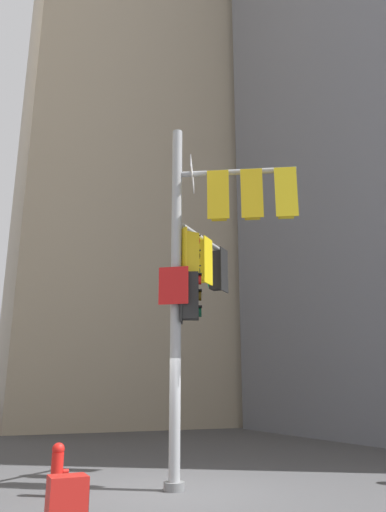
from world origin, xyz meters
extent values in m
plane|color=#474749|center=(0.00, 0.00, 0.00)|extent=(120.00, 120.00, 0.00)
cube|color=tan|center=(4.00, 20.50, 19.77)|extent=(12.70, 12.70, 39.53)
cylinder|color=#9EA0A3|center=(0.00, 0.00, 3.86)|extent=(0.23, 0.23, 7.72)
cylinder|color=slate|center=(0.00, 0.00, 0.08)|extent=(0.41, 0.41, 0.16)
cylinder|color=#9EA0A3|center=(1.16, -0.67, 6.62)|extent=(2.39, 1.45, 0.13)
cylinder|color=#9EA0A3|center=(0.98, 0.84, 5.48)|extent=(2.04, 1.77, 0.13)
cube|color=gold|center=(0.72, -0.63, 6.02)|extent=(0.43, 0.27, 1.14)
cube|color=gold|center=(0.82, -0.47, 6.02)|extent=(0.46, 0.46, 1.00)
cylinder|color=red|center=(0.91, -0.29, 6.37)|extent=(0.20, 0.15, 0.20)
cube|color=black|center=(0.92, -0.29, 6.49)|extent=(0.23, 0.17, 0.02)
cylinder|color=#3C2C06|center=(0.91, -0.29, 6.02)|extent=(0.20, 0.15, 0.20)
cube|color=black|center=(0.92, -0.29, 6.14)|extent=(0.23, 0.17, 0.02)
cylinder|color=#06311C|center=(0.91, -0.29, 5.67)|extent=(0.20, 0.15, 0.20)
cube|color=black|center=(0.92, -0.29, 5.79)|extent=(0.23, 0.17, 0.02)
cube|color=gold|center=(1.36, -1.00, 6.02)|extent=(0.43, 0.27, 1.14)
cube|color=gold|center=(1.46, -0.84, 6.02)|extent=(0.46, 0.46, 1.00)
cylinder|color=red|center=(1.56, -0.66, 6.37)|extent=(0.20, 0.15, 0.20)
cube|color=black|center=(1.56, -0.66, 6.49)|extent=(0.23, 0.17, 0.02)
cylinder|color=#3C2C06|center=(1.56, -0.66, 6.02)|extent=(0.20, 0.15, 0.20)
cube|color=black|center=(1.56, -0.66, 6.14)|extent=(0.23, 0.17, 0.02)
cylinder|color=#06311C|center=(1.56, -0.66, 5.67)|extent=(0.20, 0.15, 0.20)
cube|color=black|center=(1.56, -0.66, 5.79)|extent=(0.23, 0.17, 0.02)
cube|color=yellow|center=(2.00, -1.37, 6.02)|extent=(0.43, 0.27, 1.14)
cube|color=yellow|center=(2.10, -1.20, 6.02)|extent=(0.46, 0.46, 1.00)
cylinder|color=#360605|center=(2.20, -1.03, 6.37)|extent=(0.20, 0.15, 0.20)
cube|color=black|center=(2.20, -1.03, 6.49)|extent=(0.23, 0.17, 0.02)
cylinder|color=#3C2C06|center=(2.20, -1.03, 6.02)|extent=(0.20, 0.15, 0.20)
cube|color=black|center=(2.20, -1.03, 6.14)|extent=(0.23, 0.17, 0.02)
cylinder|color=#19C672|center=(2.20, -1.03, 5.67)|extent=(0.20, 0.15, 0.20)
cube|color=black|center=(2.20, -1.03, 5.79)|extent=(0.23, 0.17, 0.02)
cube|color=yellow|center=(1.10, 0.69, 4.88)|extent=(0.38, 0.33, 1.14)
cube|color=yellow|center=(0.98, 0.84, 4.88)|extent=(0.48, 0.48, 1.00)
cylinder|color=#360605|center=(0.85, 0.99, 5.23)|extent=(0.19, 0.18, 0.20)
cube|color=black|center=(0.84, 0.99, 5.35)|extent=(0.21, 0.20, 0.02)
cylinder|color=yellow|center=(0.85, 0.99, 4.88)|extent=(0.19, 0.18, 0.20)
cube|color=black|center=(0.84, 0.99, 5.00)|extent=(0.21, 0.20, 0.02)
cylinder|color=#06311C|center=(0.85, 0.99, 4.53)|extent=(0.19, 0.18, 0.20)
cube|color=black|center=(0.84, 0.99, 4.65)|extent=(0.21, 0.20, 0.02)
cube|color=black|center=(1.88, 1.36, 4.88)|extent=(0.38, 0.33, 1.14)
cube|color=black|center=(1.76, 1.51, 4.88)|extent=(0.48, 0.48, 1.00)
cylinder|color=#360605|center=(1.63, 1.66, 5.23)|extent=(0.19, 0.18, 0.20)
cube|color=black|center=(1.63, 1.66, 5.35)|extent=(0.21, 0.20, 0.02)
cylinder|color=#3C2C06|center=(1.63, 1.66, 4.88)|extent=(0.19, 0.18, 0.20)
cube|color=black|center=(1.63, 1.66, 5.00)|extent=(0.21, 0.20, 0.02)
cylinder|color=#19C672|center=(1.63, 1.66, 4.53)|extent=(0.19, 0.18, 0.20)
cube|color=black|center=(1.63, 1.66, 4.65)|extent=(0.21, 0.20, 0.02)
cube|color=black|center=(0.11, -0.05, 3.81)|extent=(0.23, 0.45, 1.14)
cube|color=black|center=(0.28, -0.13, 3.81)|extent=(0.45, 0.45, 1.00)
cylinder|color=red|center=(0.46, -0.22, 4.16)|extent=(0.14, 0.21, 0.20)
cube|color=black|center=(0.47, -0.22, 4.28)|extent=(0.16, 0.23, 0.02)
cylinder|color=#3C2C06|center=(0.46, -0.22, 3.81)|extent=(0.14, 0.21, 0.20)
cube|color=black|center=(0.47, -0.22, 3.93)|extent=(0.16, 0.23, 0.02)
cylinder|color=#06311C|center=(0.46, -0.22, 3.46)|extent=(0.14, 0.21, 0.20)
cube|color=black|center=(0.47, -0.22, 3.58)|extent=(0.16, 0.23, 0.02)
cube|color=gold|center=(0.12, 0.01, 4.75)|extent=(0.07, 0.48, 1.14)
cube|color=gold|center=(0.31, 0.03, 4.75)|extent=(0.37, 0.37, 1.00)
cylinder|color=red|center=(0.51, 0.04, 5.10)|extent=(0.08, 0.20, 0.20)
cube|color=black|center=(0.52, 0.04, 5.22)|extent=(0.09, 0.23, 0.02)
cylinder|color=#3C2C06|center=(0.51, 0.04, 4.75)|extent=(0.08, 0.20, 0.20)
cube|color=black|center=(0.52, 0.04, 4.87)|extent=(0.09, 0.23, 0.02)
cylinder|color=#06311C|center=(0.51, 0.04, 4.40)|extent=(0.08, 0.20, 0.20)
cube|color=black|center=(0.52, 0.04, 4.52)|extent=(0.09, 0.23, 0.02)
cube|color=white|center=(0.31, -0.16, 6.61)|extent=(0.69, 1.35, 0.28)
cube|color=#19479E|center=(0.31, -0.16, 6.61)|extent=(0.67, 1.31, 0.24)
cube|color=red|center=(-0.13, -0.18, 3.99)|extent=(0.52, 0.39, 0.80)
cube|color=white|center=(-0.13, -0.18, 3.99)|extent=(0.49, 0.37, 0.76)
cylinder|color=red|center=(-2.17, 0.40, 0.37)|extent=(0.22, 0.22, 0.75)
sphere|color=red|center=(-2.17, 0.40, 0.81)|extent=(0.23, 0.23, 0.23)
cylinder|color=red|center=(-2.01, 0.40, 0.41)|extent=(0.10, 0.09, 0.09)
cube|color=black|center=(-2.42, -3.22, 0.62)|extent=(0.01, 0.29, 0.32)
camera|label=1|loc=(-3.83, -9.52, 1.85)|focal=34.28mm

